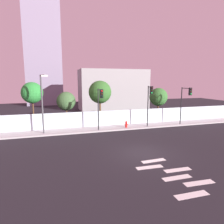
{
  "coord_description": "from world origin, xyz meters",
  "views": [
    {
      "loc": [
        -6.44,
        -13.05,
        5.54
      ],
      "look_at": [
        -0.62,
        6.5,
        2.26
      ],
      "focal_mm": 31.05,
      "sensor_mm": 36.0,
      "label": 1
    }
  ],
  "objects_px": {
    "traffic_light_right": "(186,98)",
    "traffic_light_left": "(100,101)",
    "street_lamp_curbside": "(42,99)",
    "roadside_tree_rightmost": "(158,97)",
    "roadside_tree_leftmost": "(32,93)",
    "traffic_light_center": "(150,98)",
    "fire_hydrant": "(126,124)",
    "roadside_tree_midright": "(100,92)",
    "roadside_tree_midleft": "(66,101)"
  },
  "relations": [
    {
      "from": "traffic_light_center",
      "to": "roadside_tree_midleft",
      "type": "height_order",
      "value": "traffic_light_center"
    },
    {
      "from": "traffic_light_left",
      "to": "traffic_light_center",
      "type": "xyz_separation_m",
      "value": [
        5.92,
        0.23,
        0.15
      ]
    },
    {
      "from": "roadside_tree_leftmost",
      "to": "roadside_tree_midleft",
      "type": "xyz_separation_m",
      "value": [
        3.76,
        0.0,
        -1.07
      ]
    },
    {
      "from": "traffic_light_right",
      "to": "street_lamp_curbside",
      "type": "height_order",
      "value": "street_lamp_curbside"
    },
    {
      "from": "roadside_tree_midleft",
      "to": "roadside_tree_midright",
      "type": "bearing_deg",
      "value": 0.0
    },
    {
      "from": "roadside_tree_midleft",
      "to": "roadside_tree_leftmost",
      "type": "bearing_deg",
      "value": 180.0
    },
    {
      "from": "traffic_light_right",
      "to": "roadside_tree_leftmost",
      "type": "distance_m",
      "value": 18.13
    },
    {
      "from": "street_lamp_curbside",
      "to": "roadside_tree_midright",
      "type": "distance_m",
      "value": 7.48
    },
    {
      "from": "roadside_tree_midright",
      "to": "roadside_tree_rightmost",
      "type": "relative_size",
      "value": 1.22
    },
    {
      "from": "fire_hydrant",
      "to": "roadside_tree_midleft",
      "type": "height_order",
      "value": "roadside_tree_midleft"
    },
    {
      "from": "traffic_light_center",
      "to": "roadside_tree_midright",
      "type": "bearing_deg",
      "value": 142.78
    },
    {
      "from": "traffic_light_left",
      "to": "fire_hydrant",
      "type": "xyz_separation_m",
      "value": [
        3.33,
        0.9,
        -2.94
      ]
    },
    {
      "from": "street_lamp_curbside",
      "to": "roadside_tree_midright",
      "type": "relative_size",
      "value": 1.07
    },
    {
      "from": "street_lamp_curbside",
      "to": "traffic_light_right",
      "type": "bearing_deg",
      "value": -2.38
    },
    {
      "from": "traffic_light_right",
      "to": "street_lamp_curbside",
      "type": "relative_size",
      "value": 0.77
    },
    {
      "from": "traffic_light_center",
      "to": "roadside_tree_rightmost",
      "type": "height_order",
      "value": "traffic_light_center"
    },
    {
      "from": "fire_hydrant",
      "to": "traffic_light_center",
      "type": "bearing_deg",
      "value": -14.54
    },
    {
      "from": "roadside_tree_leftmost",
      "to": "roadside_tree_midleft",
      "type": "distance_m",
      "value": 3.91
    },
    {
      "from": "fire_hydrant",
      "to": "roadside_tree_leftmost",
      "type": "bearing_deg",
      "value": 163.24
    },
    {
      "from": "traffic_light_right",
      "to": "street_lamp_curbside",
      "type": "bearing_deg",
      "value": 177.62
    },
    {
      "from": "traffic_light_right",
      "to": "traffic_light_left",
      "type": "bearing_deg",
      "value": 179.99
    },
    {
      "from": "street_lamp_curbside",
      "to": "roadside_tree_leftmost",
      "type": "bearing_deg",
      "value": 110.68
    },
    {
      "from": "street_lamp_curbside",
      "to": "fire_hydrant",
      "type": "distance_m",
      "value": 9.63
    },
    {
      "from": "traffic_light_left",
      "to": "roadside_tree_midright",
      "type": "distance_m",
      "value": 4.17
    },
    {
      "from": "roadside_tree_leftmost",
      "to": "traffic_light_left",
      "type": "bearing_deg",
      "value": -29.82
    },
    {
      "from": "street_lamp_curbside",
      "to": "roadside_tree_rightmost",
      "type": "bearing_deg",
      "value": 12.57
    },
    {
      "from": "roadside_tree_midleft",
      "to": "roadside_tree_rightmost",
      "type": "relative_size",
      "value": 0.93
    },
    {
      "from": "traffic_light_left",
      "to": "fire_hydrant",
      "type": "bearing_deg",
      "value": 15.13
    },
    {
      "from": "street_lamp_curbside",
      "to": "fire_hydrant",
      "type": "relative_size",
      "value": 7.93
    },
    {
      "from": "traffic_light_right",
      "to": "roadside_tree_rightmost",
      "type": "bearing_deg",
      "value": 109.65
    },
    {
      "from": "traffic_light_left",
      "to": "roadside_tree_midright",
      "type": "height_order",
      "value": "roadside_tree_midright"
    },
    {
      "from": "roadside_tree_midright",
      "to": "roadside_tree_rightmost",
      "type": "distance_m",
      "value": 8.33
    },
    {
      "from": "traffic_light_left",
      "to": "roadside_tree_midleft",
      "type": "bearing_deg",
      "value": 128.98
    },
    {
      "from": "traffic_light_center",
      "to": "roadside_tree_leftmost",
      "type": "xyz_separation_m",
      "value": [
        -12.93,
        3.78,
        0.55
      ]
    },
    {
      "from": "traffic_light_center",
      "to": "street_lamp_curbside",
      "type": "bearing_deg",
      "value": 177.8
    },
    {
      "from": "traffic_light_left",
      "to": "traffic_light_right",
      "type": "distance_m",
      "value": 10.66
    },
    {
      "from": "fire_hydrant",
      "to": "roadside_tree_midleft",
      "type": "xyz_separation_m",
      "value": [
        -6.58,
        3.11,
        2.57
      ]
    },
    {
      "from": "traffic_light_center",
      "to": "roadside_tree_rightmost",
      "type": "xyz_separation_m",
      "value": [
        3.3,
        3.78,
        -0.31
      ]
    },
    {
      "from": "traffic_light_left",
      "to": "street_lamp_curbside",
      "type": "bearing_deg",
      "value": 173.26
    },
    {
      "from": "traffic_light_left",
      "to": "street_lamp_curbside",
      "type": "distance_m",
      "value": 5.79
    },
    {
      "from": "traffic_light_right",
      "to": "roadside_tree_midleft",
      "type": "bearing_deg",
      "value": 163.89
    },
    {
      "from": "traffic_light_right",
      "to": "roadside_tree_leftmost",
      "type": "xyz_separation_m",
      "value": [
        -17.66,
        4.02,
        0.66
      ]
    },
    {
      "from": "roadside_tree_midleft",
      "to": "fire_hydrant",
      "type": "bearing_deg",
      "value": -25.32
    },
    {
      "from": "traffic_light_left",
      "to": "traffic_light_right",
      "type": "relative_size",
      "value": 0.99
    },
    {
      "from": "traffic_light_center",
      "to": "roadside_tree_midright",
      "type": "distance_m",
      "value": 6.28
    },
    {
      "from": "roadside_tree_rightmost",
      "to": "roadside_tree_leftmost",
      "type": "bearing_deg",
      "value": 180.0
    },
    {
      "from": "roadside_tree_leftmost",
      "to": "roadside_tree_midright",
      "type": "xyz_separation_m",
      "value": [
        7.94,
        0.0,
        -0.06
      ]
    },
    {
      "from": "street_lamp_curbside",
      "to": "fire_hydrant",
      "type": "xyz_separation_m",
      "value": [
        9.08,
        0.22,
        -3.21
      ]
    },
    {
      "from": "roadside_tree_midright",
      "to": "roadside_tree_rightmost",
      "type": "bearing_deg",
      "value": 0.0
    },
    {
      "from": "traffic_light_right",
      "to": "fire_hydrant",
      "type": "height_order",
      "value": "traffic_light_right"
    }
  ]
}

